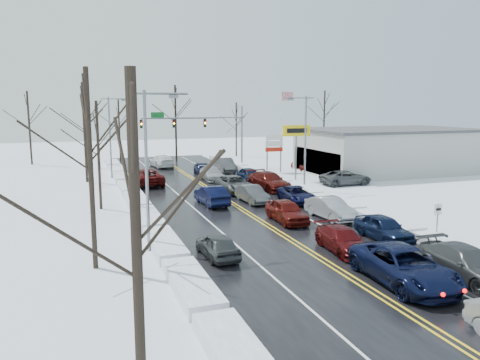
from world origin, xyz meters
name	(u,v)px	position (x,y,z in m)	size (l,w,h in m)	color
ground	(261,222)	(0.00, 0.00, 0.00)	(160.00, 160.00, 0.00)	silver
road_surface	(251,215)	(0.00, 2.00, 0.01)	(14.00, 84.00, 0.01)	black
snow_bank_left	(149,224)	(-7.60, 2.00, 0.00)	(1.63, 72.00, 0.59)	white
snow_bank_right	(340,208)	(7.60, 2.00, 0.00)	(1.63, 72.00, 0.59)	white
traffic_signal_mast	(205,126)	(3.45, 27.99, 5.48)	(13.28, 0.39, 8.00)	slate
tires_plus_sign	(296,134)	(10.50, 15.99, 4.99)	(3.20, 0.34, 6.00)	slate
used_vehicles_sign	(274,145)	(10.50, 22.00, 3.32)	(2.20, 0.22, 4.65)	slate
speed_limit_sign	(438,215)	(8.20, -8.00, 1.63)	(0.55, 0.09, 2.35)	slate
flagpole	(282,121)	(15.17, 30.00, 5.93)	(1.87, 1.20, 10.00)	silver
dealership_building	(388,150)	(23.98, 18.00, 2.66)	(20.40, 12.40, 5.30)	#A2A29E
streetlight_ne	(303,135)	(8.30, 10.00, 5.31)	(3.20, 0.25, 9.00)	slate
streetlight_sw	(150,158)	(-8.30, -4.00, 5.31)	(3.20, 0.25, 9.00)	slate
streetlight_nw	(112,131)	(-8.30, 24.00, 5.31)	(3.20, 0.25, 9.00)	slate
tree_left_a	(135,197)	(-11.00, -20.00, 6.29)	(3.60, 3.60, 9.00)	#2D231C
tree_left_b	(89,130)	(-11.50, -6.00, 6.99)	(4.00, 4.00, 10.00)	#2D231C
tree_left_c	(98,134)	(-10.50, 8.00, 5.94)	(3.40, 3.40, 8.50)	#2D231C
tree_left_d	(84,113)	(-11.20, 22.00, 7.33)	(4.20, 4.20, 10.50)	#2D231C
tree_left_e	(85,117)	(-10.80, 34.00, 6.64)	(3.80, 3.80, 9.50)	#2D231C
tree_far_a	(28,113)	(-18.00, 40.00, 6.99)	(4.00, 4.00, 10.00)	#2D231C
tree_far_b	(119,118)	(-6.00, 41.00, 6.29)	(3.60, 3.60, 9.00)	#2D231C
tree_far_c	(175,108)	(2.00, 39.00, 7.68)	(4.40, 4.40, 11.00)	#2D231C
tree_far_d	(236,119)	(12.00, 40.50, 5.94)	(3.40, 3.40, 8.50)	#2D231C
tree_far_e	(324,109)	(28.00, 41.00, 7.33)	(4.20, 4.20, 10.50)	#2D231C
queued_car_2	(403,283)	(1.90, -12.92, 0.00)	(2.81, 6.09, 1.69)	black
queued_car_3	(342,251)	(1.81, -7.79, 0.00)	(1.86, 4.57, 1.33)	#45090A
queued_car_4	(287,222)	(1.67, -0.64, 0.00)	(1.85, 4.59, 1.57)	#500E0A
queued_car_5	(252,202)	(1.72, 6.37, 0.00)	(1.51, 4.34, 1.43)	#434648
queued_car_6	(234,192)	(1.78, 11.30, 0.00)	(2.54, 5.51, 1.53)	#414446
queued_car_7	(212,180)	(1.75, 18.89, 0.00)	(2.02, 4.97, 1.44)	#979A9F
queued_car_8	(203,175)	(1.82, 23.04, 0.00)	(1.72, 4.28, 1.46)	black
queued_car_11	(466,279)	(5.05, -13.47, 0.00)	(2.17, 5.34, 1.55)	#393B3D
queued_car_12	(383,240)	(5.41, -6.63, 0.00)	(1.78, 4.44, 1.51)	black
queued_car_13	(330,218)	(5.07, -0.81, 0.00)	(1.63, 4.67, 1.54)	#A0A2A8
queued_car_14	(296,202)	(5.32, 5.20, 0.00)	(2.21, 4.79, 1.33)	black
queued_car_15	(269,190)	(5.39, 11.44, 0.00)	(2.37, 5.83, 1.69)	#430C09
queued_car_16	(250,182)	(5.26, 16.34, 0.00)	(1.78, 4.43, 1.51)	black
queued_car_17	(225,172)	(5.08, 24.49, 0.00)	(1.76, 5.04, 1.66)	#414446
oncoming_car_0	(212,205)	(-1.77, 6.65, 0.00)	(1.68, 4.82, 1.59)	black
oncoming_car_1	(147,185)	(-5.42, 18.16, 0.00)	(2.86, 6.20, 1.72)	#480B09
oncoming_car_2	(162,167)	(-1.61, 31.22, 0.00)	(2.28, 5.62, 1.63)	white
oncoming_car_3	(218,257)	(-5.16, -6.43, 0.00)	(1.59, 3.94, 1.34)	#393C3E
parked_car_0	(346,185)	(13.95, 11.35, 0.00)	(2.48, 5.38, 1.49)	#464A4C
parked_car_1	(342,175)	(17.16, 17.24, 0.00)	(1.87, 4.61, 1.34)	#3F4144
parked_car_2	(303,170)	(14.85, 22.74, 0.00)	(1.79, 4.45, 1.52)	#520C0A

